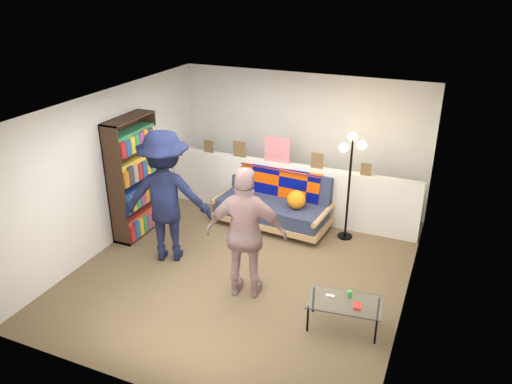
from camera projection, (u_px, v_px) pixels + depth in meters
ground at (245, 268)px, 7.29m from camera, size 5.00×5.00×0.00m
room_shell at (258, 150)px, 7.00m from camera, size 4.60×5.05×2.45m
half_wall_ledge at (288, 191)px, 8.59m from camera, size 4.45×0.15×1.00m
ledge_decor at (276, 152)px, 8.38m from camera, size 2.97×0.02×0.45m
futon_sofa at (275, 203)px, 8.40m from camera, size 1.99×1.07×0.83m
bookshelf at (134, 181)px, 7.94m from camera, size 0.32×0.97×1.95m
coffee_table at (345, 303)px, 5.94m from camera, size 0.94×0.59×0.46m
floor_lamp at (351, 166)px, 7.65m from camera, size 0.40×0.34×1.73m
person_left at (166, 197)px, 7.18m from camera, size 1.47×1.18×1.98m
person_right at (246, 234)px, 6.36m from camera, size 1.12×0.65×1.80m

